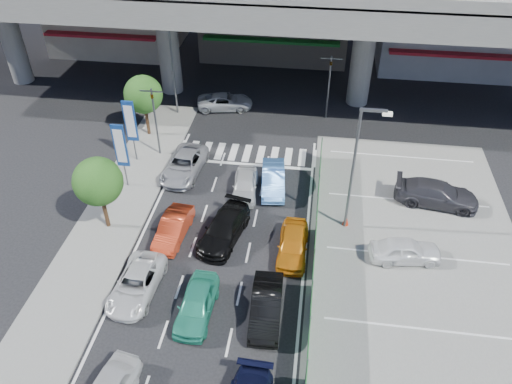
# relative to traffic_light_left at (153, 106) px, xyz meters

# --- Properties ---
(ground) EXTENTS (120.00, 120.00, 0.00)m
(ground) POSITION_rel_traffic_light_left_xyz_m (6.20, -12.00, -3.94)
(ground) COLOR black
(ground) RESTS_ON ground
(parking_lot) EXTENTS (12.00, 28.00, 0.06)m
(parking_lot) POSITION_rel_traffic_light_left_xyz_m (17.20, -10.00, -3.91)
(parking_lot) COLOR slate
(parking_lot) RESTS_ON ground
(sidewalk_left) EXTENTS (4.00, 30.00, 0.12)m
(sidewalk_left) POSITION_rel_traffic_light_left_xyz_m (-0.80, -8.00, -3.88)
(sidewalk_left) COLOR slate
(sidewalk_left) RESTS_ON ground
(fence_run) EXTENTS (0.16, 22.00, 1.80)m
(fence_run) POSITION_rel_traffic_light_left_xyz_m (11.50, -11.00, -3.04)
(fence_run) COLOR #21622B
(fence_run) RESTS_ON ground
(traffic_light_left) EXTENTS (1.60, 1.24, 5.20)m
(traffic_light_left) POSITION_rel_traffic_light_left_xyz_m (0.00, 0.00, 0.00)
(traffic_light_left) COLOR #595B60
(traffic_light_left) RESTS_ON ground
(traffic_light_right) EXTENTS (1.60, 1.24, 5.20)m
(traffic_light_right) POSITION_rel_traffic_light_left_xyz_m (11.70, 7.00, 0.00)
(traffic_light_right) COLOR #595B60
(traffic_light_right) RESTS_ON ground
(street_lamp_right) EXTENTS (1.65, 0.22, 8.00)m
(street_lamp_right) POSITION_rel_traffic_light_left_xyz_m (13.37, -6.00, 0.83)
(street_lamp_right) COLOR #595B60
(street_lamp_right) RESTS_ON ground
(street_lamp_left) EXTENTS (1.65, 0.22, 8.00)m
(street_lamp_left) POSITION_rel_traffic_light_left_xyz_m (-0.13, 6.00, 0.83)
(street_lamp_left) COLOR #595B60
(street_lamp_left) RESTS_ON ground
(signboard_near) EXTENTS (0.80, 0.14, 4.70)m
(signboard_near) POSITION_rel_traffic_light_left_xyz_m (-1.00, -4.01, -0.87)
(signboard_near) COLOR #595B60
(signboard_near) RESTS_ON ground
(signboard_far) EXTENTS (0.80, 0.14, 4.70)m
(signboard_far) POSITION_rel_traffic_light_left_xyz_m (-1.40, -1.01, -0.87)
(signboard_far) COLOR #595B60
(signboard_far) RESTS_ON ground
(tree_near) EXTENTS (2.80, 2.80, 4.80)m
(tree_near) POSITION_rel_traffic_light_left_xyz_m (-0.80, -8.00, -0.55)
(tree_near) COLOR #382314
(tree_near) RESTS_ON ground
(tree_far) EXTENTS (2.80, 2.80, 4.80)m
(tree_far) POSITION_rel_traffic_light_left_xyz_m (-1.60, 2.50, -0.55)
(tree_far) COLOR #382314
(tree_far) RESTS_ON ground
(sedan_white_mid_left) EXTENTS (2.29, 4.54, 1.23)m
(sedan_white_mid_left) POSITION_rel_traffic_light_left_xyz_m (2.56, -12.63, -3.32)
(sedan_white_mid_left) COLOR silver
(sedan_white_mid_left) RESTS_ON ground
(taxi_teal_mid) EXTENTS (1.75, 4.10, 1.38)m
(taxi_teal_mid) POSITION_rel_traffic_light_left_xyz_m (5.94, -13.52, -3.25)
(taxi_teal_mid) COLOR teal
(taxi_teal_mid) RESTS_ON ground
(hatch_black_mid_right) EXTENTS (1.64, 4.25, 1.38)m
(hatch_black_mid_right) POSITION_rel_traffic_light_left_xyz_m (9.34, -13.19, -3.25)
(hatch_black_mid_right) COLOR black
(hatch_black_mid_right) RESTS_ON ground
(taxi_orange_left) EXTENTS (1.67, 4.03, 1.30)m
(taxi_orange_left) POSITION_rel_traffic_light_left_xyz_m (3.31, -8.26, -3.29)
(taxi_orange_left) COLOR red
(taxi_orange_left) RESTS_ON ground
(sedan_black_mid) EXTENTS (2.87, 5.05, 1.38)m
(sedan_black_mid) POSITION_rel_traffic_light_left_xyz_m (6.25, -7.95, -3.25)
(sedan_black_mid) COLOR black
(sedan_black_mid) RESTS_ON ground
(taxi_orange_right) EXTENTS (1.66, 4.06, 1.38)m
(taxi_orange_right) POSITION_rel_traffic_light_left_xyz_m (10.28, -8.69, -3.25)
(taxi_orange_right) COLOR #C97011
(taxi_orange_right) RESTS_ON ground
(wagon_silver_front_left) EXTENTS (2.66, 5.07, 1.36)m
(wagon_silver_front_left) POSITION_rel_traffic_light_left_xyz_m (2.35, -2.00, -3.26)
(wagon_silver_front_left) COLOR #939399
(wagon_silver_front_left) RESTS_ON ground
(sedan_white_front_mid) EXTENTS (1.81, 3.92, 1.30)m
(sedan_white_front_mid) POSITION_rel_traffic_light_left_xyz_m (6.78, -3.60, -3.29)
(sedan_white_front_mid) COLOR silver
(sedan_white_front_mid) RESTS_ON ground
(kei_truck_front_right) EXTENTS (1.92, 4.33, 1.38)m
(kei_truck_front_right) POSITION_rel_traffic_light_left_xyz_m (8.52, -2.80, -3.25)
(kei_truck_front_right) COLOR #5191E5
(kei_truck_front_right) RESTS_ON ground
(crossing_wagon_silver) EXTENTS (4.82, 2.86, 1.25)m
(crossing_wagon_silver) POSITION_rel_traffic_light_left_xyz_m (3.38, 7.40, -3.31)
(crossing_wagon_silver) COLOR #B5B9BE
(crossing_wagon_silver) RESTS_ON ground
(parked_sedan_white) EXTENTS (4.07, 2.05, 1.33)m
(parked_sedan_white) POSITION_rel_traffic_light_left_xyz_m (16.43, -8.34, -3.21)
(parked_sedan_white) COLOR white
(parked_sedan_white) RESTS_ON parking_lot
(parked_sedan_dgrey) EXTENTS (5.36, 2.74, 1.49)m
(parked_sedan_dgrey) POSITION_rel_traffic_light_left_xyz_m (18.83, -3.05, -3.13)
(parked_sedan_dgrey) COLOR #333237
(parked_sedan_dgrey) RESTS_ON parking_lot
(traffic_cone) EXTENTS (0.43, 0.43, 0.72)m
(traffic_cone) POSITION_rel_traffic_light_left_xyz_m (13.24, -5.89, -3.51)
(traffic_cone) COLOR #F4330D
(traffic_cone) RESTS_ON parking_lot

